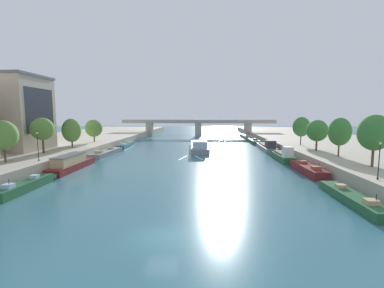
{
  "coord_description": "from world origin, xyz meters",
  "views": [
    {
      "loc": [
        3.49,
        -20.1,
        9.71
      ],
      "look_at": [
        0.0,
        46.27,
        2.27
      ],
      "focal_mm": 24.97,
      "sensor_mm": 36.0,
      "label": 1
    }
  ],
  "objects_px": {
    "lamppost_right_bank": "(379,159)",
    "moored_boat_right_midway": "(307,169)",
    "barge_midriver": "(199,146)",
    "lamppost_left_bank": "(38,145)",
    "moored_boat_right_downstream": "(267,147)",
    "moored_boat_left_upstream": "(26,186)",
    "moored_boat_left_end": "(106,153)",
    "tree_right_second": "(340,132)",
    "moored_boat_right_near": "(351,198)",
    "moored_boat_left_midway": "(126,145)",
    "tree_left_midway": "(72,130)",
    "tree_right_distant": "(374,133)",
    "moored_boat_left_gap_after": "(71,163)",
    "moored_boat_right_end": "(253,141)",
    "tree_left_distant": "(42,129)",
    "tree_left_past_mid": "(3,135)",
    "bridge_far": "(198,125)",
    "tree_right_end_of_row": "(301,127)",
    "tree_left_by_lamp": "(94,128)",
    "moored_boat_right_upstream": "(246,136)",
    "moored_boat_right_gap_after": "(283,156)"
  },
  "relations": [
    {
      "from": "lamppost_right_bank",
      "to": "moored_boat_right_midway",
      "type": "bearing_deg",
      "value": 104.01
    },
    {
      "from": "barge_midriver",
      "to": "lamppost_left_bank",
      "type": "relative_size",
      "value": 5.27
    },
    {
      "from": "moored_boat_right_downstream",
      "to": "lamppost_left_bank",
      "type": "height_order",
      "value": "lamppost_left_bank"
    },
    {
      "from": "lamppost_left_bank",
      "to": "moored_boat_left_upstream",
      "type": "bearing_deg",
      "value": -66.19
    },
    {
      "from": "moored_boat_left_end",
      "to": "tree_right_second",
      "type": "xyz_separation_m",
      "value": [
        47.58,
        -13.8,
        6.08
      ]
    },
    {
      "from": "moored_boat_right_near",
      "to": "moored_boat_right_midway",
      "type": "height_order",
      "value": "moored_boat_right_midway"
    },
    {
      "from": "moored_boat_left_midway",
      "to": "tree_left_midway",
      "type": "relative_size",
      "value": 1.9
    },
    {
      "from": "tree_right_distant",
      "to": "tree_right_second",
      "type": "bearing_deg",
      "value": 91.16
    },
    {
      "from": "moored_boat_right_downstream",
      "to": "lamppost_right_bank",
      "type": "relative_size",
      "value": 3.88
    },
    {
      "from": "moored_boat_left_gap_after",
      "to": "moored_boat_right_end",
      "type": "xyz_separation_m",
      "value": [
        39.84,
        47.86,
        -0.53
      ]
    },
    {
      "from": "moored_boat_left_end",
      "to": "tree_left_distant",
      "type": "relative_size",
      "value": 2.12
    },
    {
      "from": "moored_boat_right_midway",
      "to": "tree_right_second",
      "type": "bearing_deg",
      "value": 31.8
    },
    {
      "from": "barge_midriver",
      "to": "moored_boat_left_gap_after",
      "type": "bearing_deg",
      "value": -126.78
    },
    {
      "from": "tree_left_distant",
      "to": "tree_left_midway",
      "type": "relative_size",
      "value": 1.05
    },
    {
      "from": "moored_boat_left_gap_after",
      "to": "tree_left_past_mid",
      "type": "relative_size",
      "value": 2.06
    },
    {
      "from": "tree_left_distant",
      "to": "bridge_far",
      "type": "relative_size",
      "value": 0.1
    },
    {
      "from": "barge_midriver",
      "to": "lamppost_right_bank",
      "type": "distance_m",
      "value": 47.92
    },
    {
      "from": "tree_right_end_of_row",
      "to": "lamppost_left_bank",
      "type": "relative_size",
      "value": 1.48
    },
    {
      "from": "moored_boat_left_end",
      "to": "tree_left_by_lamp",
      "type": "bearing_deg",
      "value": 126.4
    },
    {
      "from": "moored_boat_right_near",
      "to": "moored_boat_right_upstream",
      "type": "xyz_separation_m",
      "value": [
        0.55,
        81.91,
        0.05
      ]
    },
    {
      "from": "moored_boat_right_downstream",
      "to": "tree_left_distant",
      "type": "distance_m",
      "value": 53.88
    },
    {
      "from": "moored_boat_left_end",
      "to": "moored_boat_left_midway",
      "type": "relative_size",
      "value": 1.17
    },
    {
      "from": "barge_midriver",
      "to": "moored_boat_right_downstream",
      "type": "relative_size",
      "value": 1.45
    },
    {
      "from": "moored_boat_left_end",
      "to": "barge_midriver",
      "type": "bearing_deg",
      "value": 27.9
    },
    {
      "from": "moored_boat_left_gap_after",
      "to": "tree_left_distant",
      "type": "relative_size",
      "value": 1.97
    },
    {
      "from": "moored_boat_right_end",
      "to": "lamppost_right_bank",
      "type": "relative_size",
      "value": 3.53
    },
    {
      "from": "moored_boat_right_downstream",
      "to": "moored_boat_right_gap_after",
      "type": "bearing_deg",
      "value": -91.63
    },
    {
      "from": "moored_boat_left_gap_after",
      "to": "tree_right_end_of_row",
      "type": "bearing_deg",
      "value": 24.72
    },
    {
      "from": "moored_boat_right_midway",
      "to": "bridge_far",
      "type": "xyz_separation_m",
      "value": [
        -20.26,
        75.71,
        3.99
      ]
    },
    {
      "from": "moored_boat_right_near",
      "to": "tree_right_distant",
      "type": "distance_m",
      "value": 14.0
    },
    {
      "from": "tree_right_second",
      "to": "moored_boat_left_midway",
      "type": "bearing_deg",
      "value": 148.45
    },
    {
      "from": "moored_boat_right_upstream",
      "to": "bridge_far",
      "type": "distance_m",
      "value": 22.19
    },
    {
      "from": "tree_right_second",
      "to": "lamppost_right_bank",
      "type": "height_order",
      "value": "tree_right_second"
    },
    {
      "from": "moored_boat_left_gap_after",
      "to": "moored_boat_left_end",
      "type": "bearing_deg",
      "value": 91.14
    },
    {
      "from": "moored_boat_right_end",
      "to": "moored_boat_left_upstream",
      "type": "bearing_deg",
      "value": -122.93
    },
    {
      "from": "moored_boat_left_end",
      "to": "bridge_far",
      "type": "distance_m",
      "value": 61.29
    },
    {
      "from": "moored_boat_right_downstream",
      "to": "bridge_far",
      "type": "bearing_deg",
      "value": 113.33
    },
    {
      "from": "bridge_far",
      "to": "moored_boat_right_midway",
      "type": "bearing_deg",
      "value": -75.02
    },
    {
      "from": "moored_boat_left_gap_after",
      "to": "moored_boat_right_midway",
      "type": "bearing_deg",
      "value": -0.98
    },
    {
      "from": "moored_boat_right_midway",
      "to": "tree_left_by_lamp",
      "type": "bearing_deg",
      "value": 150.18
    },
    {
      "from": "moored_boat_right_gap_after",
      "to": "tree_left_midway",
      "type": "relative_size",
      "value": 1.74
    },
    {
      "from": "lamppost_right_bank",
      "to": "tree_left_distant",
      "type": "bearing_deg",
      "value": 160.55
    },
    {
      "from": "moored_boat_right_end",
      "to": "bridge_far",
      "type": "bearing_deg",
      "value": 126.03
    },
    {
      "from": "bridge_far",
      "to": "moored_boat_right_downstream",
      "type": "bearing_deg",
      "value": -66.67
    },
    {
      "from": "moored_boat_right_near",
      "to": "lamppost_left_bank",
      "type": "relative_size",
      "value": 2.73
    },
    {
      "from": "tree_right_distant",
      "to": "lamppost_left_bank",
      "type": "height_order",
      "value": "tree_right_distant"
    },
    {
      "from": "moored_boat_right_upstream",
      "to": "lamppost_right_bank",
      "type": "xyz_separation_m",
      "value": [
        3.38,
        -79.92,
        3.97
      ]
    },
    {
      "from": "moored_boat_right_end",
      "to": "barge_midriver",
      "type": "bearing_deg",
      "value": -133.94
    },
    {
      "from": "moored_boat_left_upstream",
      "to": "tree_right_distant",
      "type": "relative_size",
      "value": 1.47
    },
    {
      "from": "moored_boat_left_midway",
      "to": "tree_left_by_lamp",
      "type": "xyz_separation_m",
      "value": [
        -6.97,
        -6.15,
        5.32
      ]
    }
  ]
}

